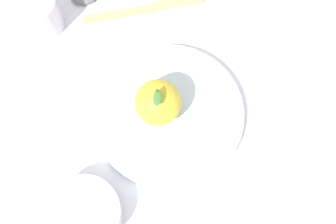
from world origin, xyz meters
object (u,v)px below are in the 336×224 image
at_px(cup, 39,13).
at_px(dinner_plate, 168,114).
at_px(apple, 158,102).
at_px(side_bowl, 84,213).
at_px(knife, 154,7).

bearing_deg(cup, dinner_plate, 51.34).
bearing_deg(apple, side_bowl, -34.18).
bearing_deg(knife, apple, 2.11).
relative_size(dinner_plate, knife, 1.13).
height_order(side_bowl, cup, cup).
bearing_deg(apple, dinner_plate, 77.49).
height_order(apple, side_bowl, apple).
relative_size(dinner_plate, side_bowl, 2.23).
distance_m(dinner_plate, cup, 0.27).
height_order(side_bowl, knife, side_bowl).
xyz_separation_m(dinner_plate, side_bowl, (0.16, -0.12, 0.01)).
distance_m(side_bowl, cup, 0.34).
distance_m(cup, knife, 0.20).
xyz_separation_m(apple, side_bowl, (0.16, -0.11, -0.03)).
bearing_deg(side_bowl, cup, -164.64).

